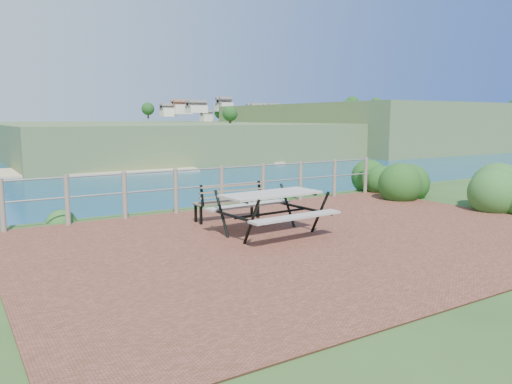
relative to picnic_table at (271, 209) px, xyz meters
The scene contains 10 objects.
ground 0.88m from the picnic_table, 45.40° to the right, with size 10.00×7.00×0.12m, color brown.
safety_railing 2.88m from the picnic_table, 79.83° to the left, with size 9.40×0.10×1.00m.
distant_bay 266.41m from the picnic_table, 49.34° to the left, with size 290.00×232.36×24.00m.
picnic_table is the anchor object (origin of this frame).
park_bench 1.58m from the picnic_table, 91.10° to the left, with size 1.43×0.41×0.80m.
shrub_right_front 5.55m from the picnic_table, 13.63° to the left, with size 1.28×1.28×1.83m, color #174916.
shrub_right_back 6.03m from the picnic_table, ahead, with size 1.35×1.35×1.92m, color #205622.
shrub_right_edge 6.39m from the picnic_table, 28.48° to the left, with size 1.16×1.16×1.66m, color #174916.
shrub_lip_west 4.58m from the picnic_table, 129.37° to the left, with size 0.66×0.66×0.36m, color #205622.
shrub_lip_east 4.24m from the picnic_table, 52.79° to the left, with size 0.68×0.68×0.39m, color #174916.
Camera 1 is at (-5.44, -6.83, 2.12)m, focal length 35.00 mm.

